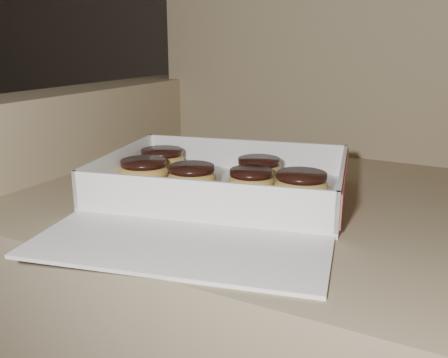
% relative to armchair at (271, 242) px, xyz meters
% --- Properties ---
extents(armchair, '(0.96, 0.81, 1.01)m').
position_rel_armchair_xyz_m(armchair, '(0.00, 0.00, 0.00)').
color(armchair, '#937C5E').
rests_on(armchair, floor).
extents(bakery_box, '(0.47, 0.53, 0.07)m').
position_rel_armchair_xyz_m(bakery_box, '(-0.02, -0.18, 0.15)').
color(bakery_box, white).
rests_on(bakery_box, armchair).
extents(donut_a, '(0.08, 0.08, 0.04)m').
position_rel_armchair_xyz_m(donut_a, '(-0.08, -0.16, 0.16)').
color(donut_a, '#E8B651').
rests_on(donut_a, bakery_box).
extents(donut_b, '(0.09, 0.09, 0.04)m').
position_rel_armchair_xyz_m(donut_b, '(0.10, -0.12, 0.16)').
color(donut_b, '#E8B651').
rests_on(donut_b, bakery_box).
extents(donut_c, '(0.08, 0.08, 0.04)m').
position_rel_armchair_xyz_m(donut_c, '(0.01, -0.13, 0.16)').
color(donut_c, '#E8B651').
rests_on(donut_c, bakery_box).
extents(donut_d, '(0.08, 0.08, 0.04)m').
position_rel_armchair_xyz_m(donut_d, '(-0.19, -0.09, 0.16)').
color(donut_d, '#E8B651').
rests_on(donut_d, bakery_box).
extents(donut_e, '(0.08, 0.08, 0.04)m').
position_rel_armchair_xyz_m(donut_e, '(-0.17, -0.17, 0.16)').
color(donut_e, '#E8B651').
rests_on(donut_e, bakery_box).
extents(donut_f, '(0.08, 0.08, 0.04)m').
position_rel_armchair_xyz_m(donut_f, '(-0.00, -0.06, 0.16)').
color(donut_f, '#E8B651').
rests_on(donut_f, bakery_box).
extents(crumb_a, '(0.01, 0.01, 0.00)m').
position_rel_armchair_xyz_m(crumb_a, '(0.11, -0.18, 0.14)').
color(crumb_a, black).
rests_on(crumb_a, bakery_box).
extents(crumb_b, '(0.01, 0.01, 0.00)m').
position_rel_armchair_xyz_m(crumb_b, '(0.02, -0.22, 0.14)').
color(crumb_b, black).
rests_on(crumb_b, bakery_box).
extents(crumb_c, '(0.01, 0.01, 0.00)m').
position_rel_armchair_xyz_m(crumb_c, '(0.10, -0.15, 0.14)').
color(crumb_c, black).
rests_on(crumb_c, bakery_box).
extents(crumb_d, '(0.01, 0.01, 0.00)m').
position_rel_armchair_xyz_m(crumb_d, '(0.11, -0.14, 0.14)').
color(crumb_d, black).
rests_on(crumb_d, bakery_box).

